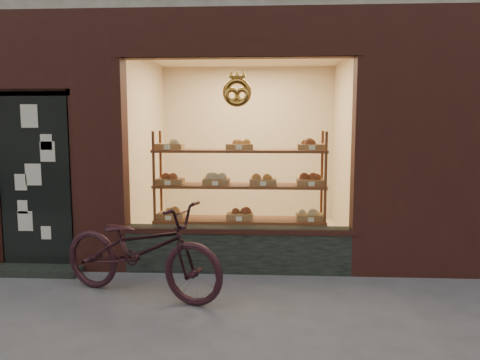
{
  "coord_description": "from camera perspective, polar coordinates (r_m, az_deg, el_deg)",
  "views": [
    {
      "loc": [
        0.8,
        -3.4,
        1.81
      ],
      "look_at": [
        0.49,
        2.0,
        1.14
      ],
      "focal_mm": 35.0,
      "sensor_mm": 36.0,
      "label": 1
    }
  ],
  "objects": [
    {
      "name": "ground",
      "position": [
        3.93,
        -9.36,
        -20.45
      ],
      "size": [
        90.0,
        90.0,
        0.0
      ],
      "primitive_type": "plane",
      "color": "slate"
    },
    {
      "name": "display_shelf",
      "position": [
        6.04,
        -0.03,
        -2.13
      ],
      "size": [
        2.2,
        0.45,
        1.7
      ],
      "color": "brown",
      "rests_on": "ground"
    },
    {
      "name": "bicycle",
      "position": [
        5.01,
        -12.01,
        -8.25
      ],
      "size": [
        2.02,
        1.28,
        1.0
      ],
      "primitive_type": "imported",
      "rotation": [
        0.0,
        0.0,
        1.22
      ],
      "color": "black",
      "rests_on": "ground"
    }
  ]
}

